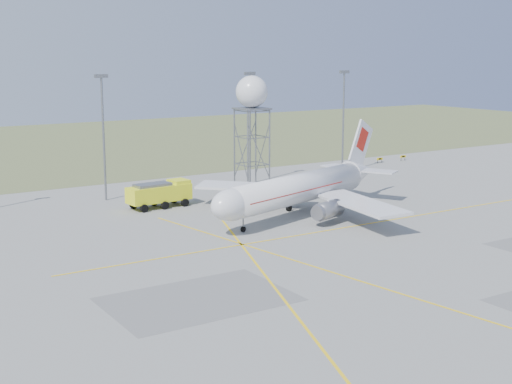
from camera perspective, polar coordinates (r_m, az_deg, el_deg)
ground at (r=71.54m, az=15.84°, el=-8.74°), size 400.00×400.00×0.00m
grass_strip at (r=192.51m, az=-17.01°, el=3.45°), size 400.00×120.00×0.03m
mast_b at (r=118.09m, az=-12.13°, el=5.11°), size 2.20×0.50×20.50m
mast_c at (r=130.51m, az=-0.50°, el=5.89°), size 2.20×0.50×20.50m
mast_d at (r=143.39m, az=7.01°, el=6.27°), size 2.20×0.50×20.50m
taxi_sign_near at (r=159.33m, az=9.88°, el=2.61°), size 1.60×0.17×1.20m
taxi_sign_far at (r=164.10m, az=11.68°, el=2.78°), size 1.60×0.17×1.20m
airliner_main at (r=105.29m, az=3.50°, el=0.24°), size 38.12×36.05×13.22m
radar_tower at (r=123.70m, az=-0.34°, el=5.24°), size 5.54×5.54×20.07m
fire_truck at (r=112.44m, az=-7.63°, el=-0.24°), size 10.37×4.69×4.06m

